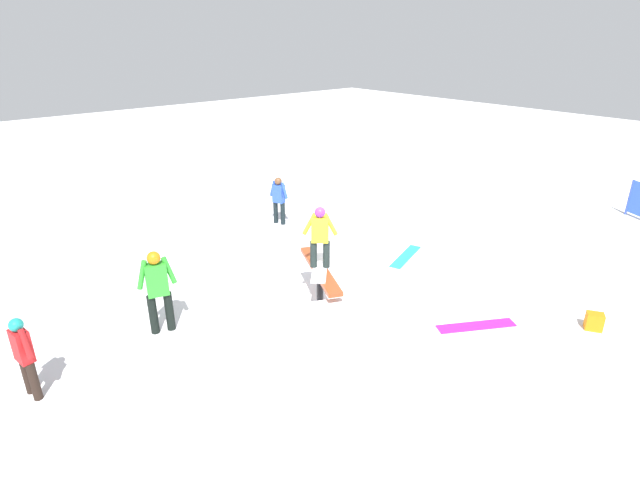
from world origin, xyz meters
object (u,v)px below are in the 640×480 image
(loose_snowboard_magenta, at_px, (476,326))
(bystander_green, at_px, (158,288))
(bystander_blue, at_px, (279,198))
(bystander_red, at_px, (24,354))
(rail_feature, at_px, (320,275))
(loose_snowboard_cyan, at_px, (406,256))
(main_rider_on_rail, at_px, (320,239))
(backpack_on_snow, at_px, (594,321))

(loose_snowboard_magenta, bearing_deg, bystander_green, 171.13)
(bystander_blue, bearing_deg, bystander_red, -82.43)
(rail_feature, bearing_deg, bystander_green, 90.18)
(loose_snowboard_cyan, bearing_deg, bystander_red, 157.57)
(loose_snowboard_magenta, bearing_deg, bystander_blue, 116.84)
(bystander_red, xyz_separation_m, loose_snowboard_magenta, (-3.37, -6.91, -0.76))
(main_rider_on_rail, bearing_deg, rail_feature, 0.00)
(rail_feature, relative_size, main_rider_on_rail, 1.63)
(loose_snowboard_magenta, relative_size, backpack_on_snow, 4.53)
(main_rider_on_rail, relative_size, bystander_red, 0.92)
(rail_feature, bearing_deg, bystander_blue, -1.71)
(rail_feature, relative_size, loose_snowboard_cyan, 1.40)
(rail_feature, bearing_deg, bystander_red, 105.28)
(bystander_green, relative_size, bystander_red, 1.18)
(bystander_blue, height_order, loose_snowboard_magenta, bystander_blue)
(rail_feature, distance_m, bystander_green, 3.08)
(bystander_green, height_order, bystander_blue, bystander_green)
(bystander_blue, xyz_separation_m, backpack_on_snow, (-8.43, -1.15, -0.61))
(main_rider_on_rail, xyz_separation_m, loose_snowboard_magenta, (-2.48, -1.82, -1.52))
(main_rider_on_rail, distance_m, bystander_green, 3.13)
(bystander_green, height_order, bystander_red, bystander_green)
(bystander_blue, relative_size, loose_snowboard_cyan, 0.94)
(loose_snowboard_magenta, distance_m, backpack_on_snow, 2.19)
(loose_snowboard_magenta, bearing_deg, main_rider_on_rail, 156.85)
(bystander_green, xyz_separation_m, loose_snowboard_magenta, (-3.78, -4.60, -0.91))
(rail_feature, xyz_separation_m, backpack_on_snow, (-3.98, -3.41, -0.59))
(rail_feature, distance_m, bystander_red, 5.17)
(bystander_red, relative_size, bystander_blue, 1.00)
(bystander_red, bearing_deg, main_rider_on_rail, -110.29)
(bystander_green, xyz_separation_m, backpack_on_snow, (-5.28, -6.20, -0.75))
(main_rider_on_rail, distance_m, loose_snowboard_cyan, 3.62)
(rail_feature, distance_m, loose_snowboard_magenta, 3.16)
(loose_snowboard_cyan, distance_m, backpack_on_snow, 4.47)
(bystander_red, bearing_deg, rail_feature, -110.29)
(bystander_blue, distance_m, loose_snowboard_magenta, 6.99)
(bystander_blue, relative_size, backpack_on_snow, 4.08)
(main_rider_on_rail, bearing_deg, backpack_on_snow, -95.21)
(bystander_red, height_order, backpack_on_snow, bystander_red)
(main_rider_on_rail, distance_m, backpack_on_snow, 5.42)
(bystander_red, distance_m, loose_snowboard_cyan, 8.39)
(rail_feature, distance_m, backpack_on_snow, 5.27)
(bystander_green, distance_m, bystander_blue, 5.95)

